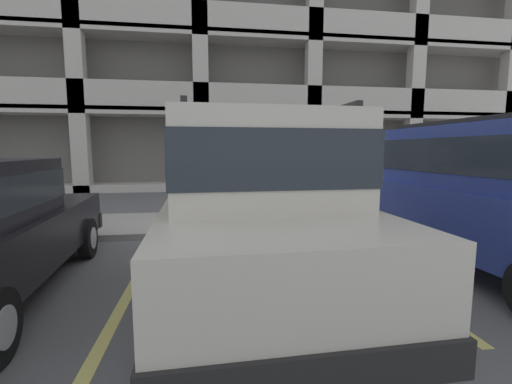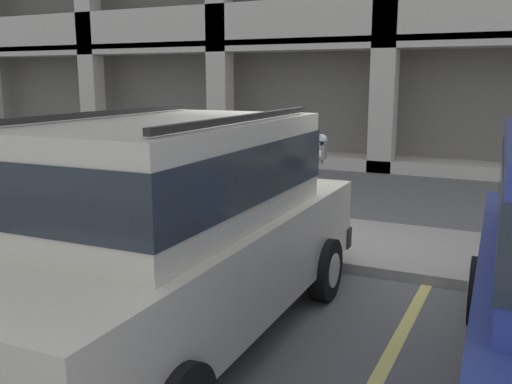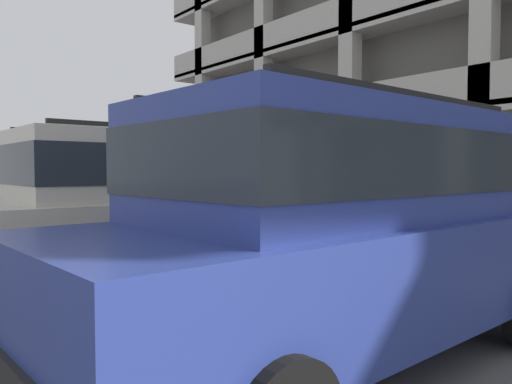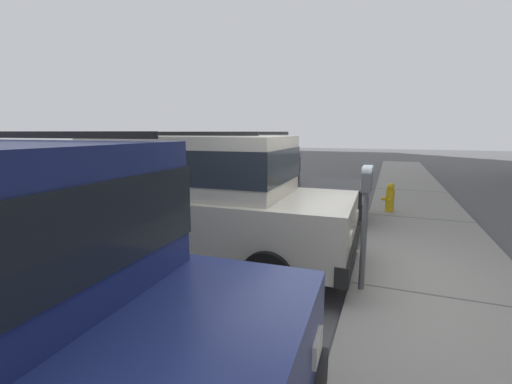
% 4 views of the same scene
% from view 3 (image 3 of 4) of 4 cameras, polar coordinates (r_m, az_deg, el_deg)
% --- Properties ---
extents(ground_plane, '(80.00, 80.00, 0.10)m').
position_cam_3_polar(ground_plane, '(7.84, 2.10, -8.92)').
color(ground_plane, '#565659').
extents(sidewalk, '(40.00, 2.20, 0.12)m').
position_cam_3_polar(sidewalk, '(8.71, 8.68, -7.05)').
color(sidewalk, gray).
rests_on(sidewalk, ground_plane).
extents(parking_stall_lines, '(12.90, 4.80, 0.01)m').
position_cam_3_polar(parking_stall_lines, '(5.76, 1.80, -12.61)').
color(parking_stall_lines, '#DBD16B').
rests_on(parking_stall_lines, ground_plane).
extents(silver_suv, '(2.10, 4.82, 2.03)m').
position_cam_3_polar(silver_suv, '(6.67, -13.41, -1.14)').
color(silver_suv, beige).
rests_on(silver_suv, ground_plane).
extents(red_sedan, '(2.06, 4.59, 1.54)m').
position_cam_3_polar(red_sedan, '(9.50, -21.43, -1.77)').
color(red_sedan, black).
rests_on(red_sedan, ground_plane).
extents(dark_hatchback, '(2.17, 4.86, 2.03)m').
position_cam_3_polar(dark_hatchback, '(3.95, 8.93, -3.61)').
color(dark_hatchback, navy).
rests_on(dark_hatchback, ground_plane).
extents(parking_meter_near, '(0.35, 0.12, 1.53)m').
position_cam_3_polar(parking_meter_near, '(7.82, 4.67, 0.68)').
color(parking_meter_near, '#595B60').
rests_on(parking_meter_near, sidewalk).
extents(fire_hydrant, '(0.30, 0.30, 0.70)m').
position_cam_3_polar(fire_hydrant, '(11.80, -9.67, -2.56)').
color(fire_hydrant, gold).
rests_on(fire_hydrant, sidewalk).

